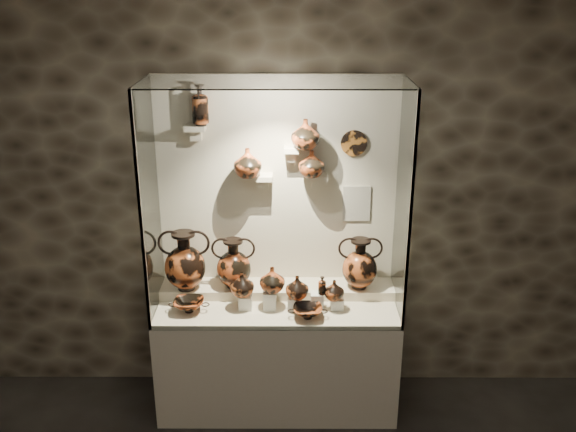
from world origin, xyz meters
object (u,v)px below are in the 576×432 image
at_px(amphora_left, 185,261).
at_px(kylix_right, 308,311).
at_px(lekythos_small, 322,284).
at_px(kylix_left, 189,304).
at_px(jug_e, 334,290).
at_px(jug_a, 242,284).
at_px(ovoid_vase_a, 248,163).
at_px(ovoid_vase_c, 311,163).
at_px(amphora_mid, 234,263).
at_px(lekythos_tall, 200,103).
at_px(jug_c, 297,287).
at_px(amphora_right, 360,263).
at_px(jug_b, 272,279).
at_px(ovoid_vase_b, 305,134).

xyz_separation_m(amphora_left, kylix_right, (0.87, -0.30, -0.24)).
relative_size(lekythos_small, kylix_left, 0.56).
bearing_deg(jug_e, jug_a, 167.85).
height_order(ovoid_vase_a, ovoid_vase_c, ovoid_vase_a).
height_order(kylix_left, ovoid_vase_c, ovoid_vase_c).
bearing_deg(kylix_right, amphora_mid, 168.25).
distance_m(lekythos_tall, ovoid_vase_a, 0.51).
xyz_separation_m(jug_a, lekythos_small, (0.55, -0.02, 0.01)).
relative_size(amphora_left, jug_c, 2.62).
bearing_deg(jug_c, amphora_left, -171.97).
relative_size(amphora_right, jug_b, 2.06).
height_order(amphora_left, amphora_mid, amphora_left).
xyz_separation_m(ovoid_vase_a, ovoid_vase_c, (0.44, 0.01, -0.01)).
relative_size(amphora_left, ovoid_vase_c, 2.36).
height_order(jug_b, lekythos_small, jug_b).
distance_m(jug_e, lekythos_small, 0.09).
bearing_deg(lekythos_tall, amphora_right, 3.72).
xyz_separation_m(jug_a, lekythos_tall, (-0.27, 0.27, 1.20)).
xyz_separation_m(ovoid_vase_b, ovoid_vase_c, (0.04, 0.01, -0.21)).
height_order(lekythos_small, kylix_left, lekythos_small).
bearing_deg(lekythos_small, kylix_right, -151.04).
bearing_deg(amphora_mid, lekythos_small, -3.61).
bearing_deg(kylix_left, amphora_mid, 26.68).
bearing_deg(jug_c, jug_b, -167.10).
xyz_separation_m(jug_c, ovoid_vase_a, (-0.34, 0.26, 0.81)).
distance_m(jug_c, jug_e, 0.26).
height_order(jug_a, ovoid_vase_c, ovoid_vase_c).
xyz_separation_m(lekythos_small, ovoid_vase_c, (-0.08, 0.27, 0.79)).
bearing_deg(jug_b, kylix_left, -155.85).
xyz_separation_m(lekythos_small, kylix_left, (-0.92, -0.03, -0.14)).
xyz_separation_m(amphora_right, lekythos_tall, (-1.10, 0.09, 1.13)).
bearing_deg(amphora_mid, amphora_right, 14.59).
distance_m(lekythos_small, ovoid_vase_c, 0.83).
xyz_separation_m(jug_e, ovoid_vase_a, (-0.59, 0.26, 0.84)).
relative_size(lekythos_tall, ovoid_vase_a, 1.51).
xyz_separation_m(jug_b, ovoid_vase_a, (-0.17, 0.23, 0.77)).
bearing_deg(amphora_left, jug_b, -14.88).
relative_size(amphora_right, jug_c, 2.25).
bearing_deg(amphora_left, jug_c, -13.56).
bearing_deg(jug_c, amphora_right, 45.26).
xyz_separation_m(jug_c, ovoid_vase_b, (0.05, 0.26, 1.02)).
xyz_separation_m(amphora_left, ovoid_vase_b, (0.85, 0.08, 0.90)).
height_order(jug_e, ovoid_vase_a, ovoid_vase_a).
distance_m(jug_e, ovoid_vase_a, 1.06).
xyz_separation_m(kylix_left, ovoid_vase_c, (0.84, 0.30, 0.93)).
bearing_deg(jug_a, ovoid_vase_c, 36.38).
distance_m(kylix_right, ovoid_vase_b, 1.20).
bearing_deg(kylix_left, jug_c, -9.63).
distance_m(jug_a, ovoid_vase_c, 0.96).
bearing_deg(ovoid_vase_b, jug_a, -131.12).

